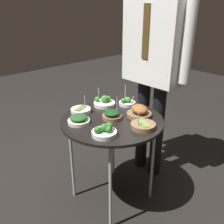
# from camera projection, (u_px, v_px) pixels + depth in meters

# --- Properties ---
(ground_plane) EXTENTS (8.00, 8.00, 0.00)m
(ground_plane) POSITION_uv_depth(u_px,v_px,m) (112.00, 196.00, 1.95)
(ground_plane) COLOR black
(serving_cart) EXTENTS (0.69, 0.69, 0.67)m
(serving_cart) POSITION_uv_depth(u_px,v_px,m) (112.00, 125.00, 1.69)
(serving_cart) COLOR black
(serving_cart) RESTS_ON ground_plane
(bowl_spinach_back_left) EXTENTS (0.13, 0.13, 0.15)m
(bowl_spinach_back_left) POSITION_uv_depth(u_px,v_px,m) (112.00, 115.00, 1.66)
(bowl_spinach_back_left) COLOR brown
(bowl_spinach_back_left) RESTS_ON serving_cart
(bowl_broccoli_back_right) EXTENTS (0.16, 0.16, 0.14)m
(bowl_broccoli_back_right) POSITION_uv_depth(u_px,v_px,m) (104.00, 102.00, 1.88)
(bowl_broccoli_back_right) COLOR silver
(bowl_broccoli_back_right) RESTS_ON serving_cart
(bowl_asparagus_mid_right) EXTENTS (0.16, 0.16, 0.12)m
(bowl_asparagus_mid_right) POSITION_uv_depth(u_px,v_px,m) (143.00, 125.00, 1.55)
(bowl_asparagus_mid_right) COLOR brown
(bowl_asparagus_mid_right) RESTS_ON serving_cart
(bowl_broccoli_front_right) EXTENTS (0.15, 0.15, 0.07)m
(bowl_broccoli_front_right) POSITION_uv_depth(u_px,v_px,m) (105.00, 131.00, 1.46)
(bowl_broccoli_front_right) COLOR silver
(bowl_broccoli_front_right) RESTS_ON serving_cart
(bowl_asparagus_center) EXTENTS (0.14, 0.14, 0.13)m
(bowl_asparagus_center) POSITION_uv_depth(u_px,v_px,m) (81.00, 110.00, 1.77)
(bowl_asparagus_center) COLOR silver
(bowl_asparagus_center) RESTS_ON serving_cart
(bowl_spinach_near_rim) EXTENTS (0.14, 0.14, 0.06)m
(bowl_spinach_near_rim) POSITION_uv_depth(u_px,v_px,m) (79.00, 120.00, 1.61)
(bowl_spinach_near_rim) COLOR silver
(bowl_spinach_near_rim) RESTS_ON serving_cart
(bowl_roast_mid_left) EXTENTS (0.17, 0.17, 0.14)m
(bowl_roast_mid_left) POSITION_uv_depth(u_px,v_px,m) (139.00, 112.00, 1.70)
(bowl_roast_mid_left) COLOR brown
(bowl_roast_mid_left) RESTS_ON serving_cart
(bowl_broccoli_far_rim) EXTENTS (0.13, 0.13, 0.15)m
(bowl_broccoli_far_rim) POSITION_uv_depth(u_px,v_px,m) (127.00, 102.00, 1.89)
(bowl_broccoli_far_rim) COLOR silver
(bowl_broccoli_far_rim) RESTS_ON serving_cart
(waiter_figure) EXTENTS (0.61, 0.23, 1.65)m
(waiter_figure) POSITION_uv_depth(u_px,v_px,m) (155.00, 52.00, 1.85)
(waiter_figure) COLOR black
(waiter_figure) RESTS_ON ground_plane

